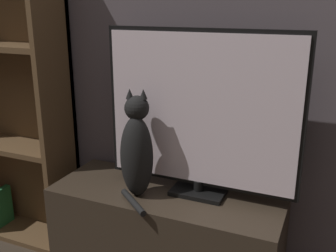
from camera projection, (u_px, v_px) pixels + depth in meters
wall_back at (188, 22)px, 1.85m from camera, size 4.80×0.05×2.60m
tv_stand at (166, 240)px, 1.94m from camera, size 1.10×0.42×0.53m
tv at (200, 114)px, 1.73m from camera, size 0.89×0.15×0.76m
cat at (137, 150)px, 1.77m from camera, size 0.21×0.27×0.50m
bookshelf at (8, 105)px, 2.30m from camera, size 0.79×0.28×1.74m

